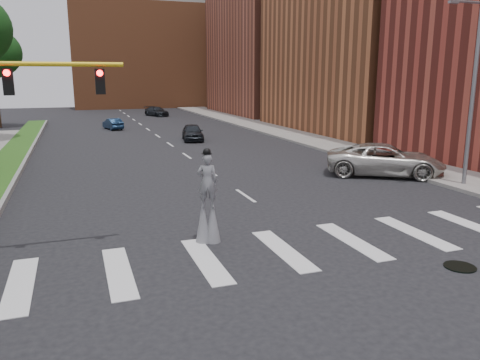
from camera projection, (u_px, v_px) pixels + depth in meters
ground_plane at (334, 256)px, 14.51m from camera, size 160.00×160.00×0.00m
grass_median at (6, 164)px, 29.13m from camera, size 2.00×60.00×0.25m
median_curb at (25, 163)px, 29.47m from camera, size 0.20×60.00×0.28m
sidewalk_right at (311, 138)px, 41.57m from camera, size 5.00×90.00×0.18m
manhole at (460, 267)px, 13.64m from camera, size 0.90×0.90×0.04m
building_mid at (376, 10)px, 46.70m from camera, size 16.00×22.00×24.00m
building_far at (278, 45)px, 69.22m from camera, size 16.00×22.00×20.00m
building_backdrop at (145, 57)px, 86.30m from camera, size 26.00×14.00×18.00m
streetlight at (472, 88)px, 22.53m from camera, size 2.05×0.20×9.00m
stilt_performer at (208, 205)px, 15.49m from camera, size 0.83×0.61×3.20m
suv_crossing at (385, 160)px, 26.22m from camera, size 7.00×5.91×1.78m
car_near at (193, 132)px, 40.75m from camera, size 2.33×4.41×1.43m
car_mid at (113, 124)px, 49.31m from camera, size 2.02×3.75×1.17m
car_far at (156, 111)px, 65.97m from camera, size 3.30×4.88×1.31m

